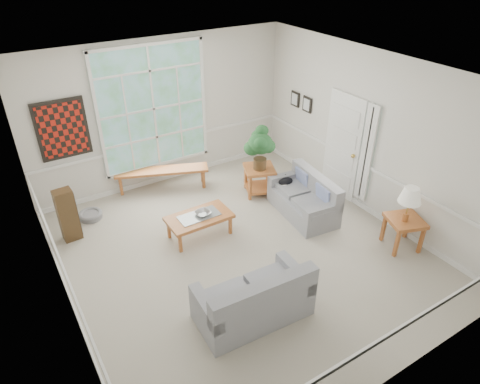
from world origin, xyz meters
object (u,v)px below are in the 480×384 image
Objects in this scene: loveseat_right at (303,196)px; side_table at (402,233)px; coffee_table at (200,226)px; end_table at (259,180)px; loveseat_front at (253,293)px.

loveseat_right reaches higher than side_table.
coffee_table is 3.48m from side_table.
end_table is at bearing 111.31° from side_table.
loveseat_front is 3.01m from side_table.
loveseat_right is 0.93× the size of loveseat_front.
end_table is at bearing 20.92° from coffee_table.
loveseat_front reaches higher than end_table.
end_table is 1.04× the size of side_table.
loveseat_front reaches higher than side_table.
loveseat_front is at bearing -137.33° from loveseat_right.
end_table is (-0.27, 1.07, -0.10)m from loveseat_right.
coffee_table is at bearing 174.43° from loveseat_right.
loveseat_right is 1.29× the size of coffee_table.
loveseat_right is 2.75m from loveseat_front.
side_table is (1.07, -2.75, -0.01)m from end_table.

